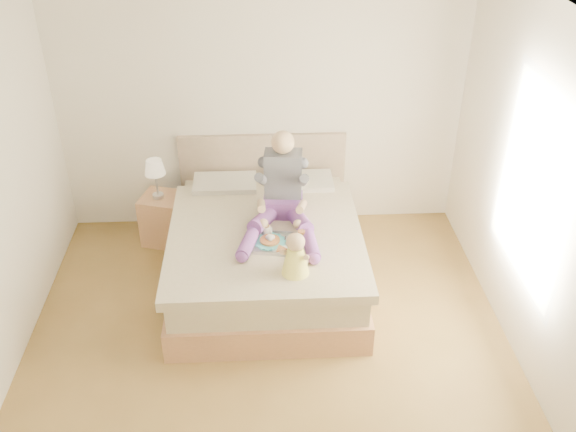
{
  "coord_description": "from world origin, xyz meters",
  "views": [
    {
      "loc": [
        -0.05,
        -3.81,
        3.73
      ],
      "look_at": [
        0.2,
        0.88,
        0.78
      ],
      "focal_mm": 40.0,
      "sensor_mm": 36.0,
      "label": 1
    }
  ],
  "objects_px": {
    "baby": "(296,257)",
    "adult": "(282,197)",
    "bed": "(265,247)",
    "nightstand": "(165,219)",
    "tray": "(280,241)"
  },
  "relations": [
    {
      "from": "nightstand",
      "to": "baby",
      "type": "xyz_separation_m",
      "value": [
        1.23,
        -1.42,
        0.5
      ]
    },
    {
      "from": "bed",
      "to": "adult",
      "type": "height_order",
      "value": "adult"
    },
    {
      "from": "nightstand",
      "to": "adult",
      "type": "xyz_separation_m",
      "value": [
        1.16,
        -0.63,
        0.6
      ]
    },
    {
      "from": "baby",
      "to": "adult",
      "type": "bearing_deg",
      "value": 119.91
    },
    {
      "from": "adult",
      "to": "baby",
      "type": "distance_m",
      "value": 0.79
    },
    {
      "from": "nightstand",
      "to": "baby",
      "type": "relative_size",
      "value": 1.39
    },
    {
      "from": "tray",
      "to": "baby",
      "type": "height_order",
      "value": "baby"
    },
    {
      "from": "adult",
      "to": "baby",
      "type": "relative_size",
      "value": 2.76
    },
    {
      "from": "adult",
      "to": "tray",
      "type": "bearing_deg",
      "value": -89.49
    },
    {
      "from": "bed",
      "to": "tray",
      "type": "xyz_separation_m",
      "value": [
        0.12,
        -0.38,
        0.32
      ]
    },
    {
      "from": "tray",
      "to": "baby",
      "type": "bearing_deg",
      "value": -64.82
    },
    {
      "from": "bed",
      "to": "nightstand",
      "type": "distance_m",
      "value": 1.19
    },
    {
      "from": "bed",
      "to": "nightstand",
      "type": "bearing_deg",
      "value": 147.46
    },
    {
      "from": "bed",
      "to": "baby",
      "type": "xyz_separation_m",
      "value": [
        0.23,
        -0.78,
        0.44
      ]
    },
    {
      "from": "nightstand",
      "to": "adult",
      "type": "relative_size",
      "value": 0.5
    }
  ]
}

